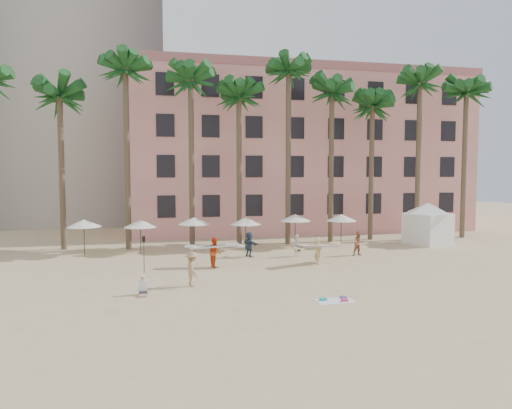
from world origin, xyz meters
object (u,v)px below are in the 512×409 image
object	(u,v)px
cabana	(428,220)
carrier_yellow	(318,249)
pink_hotel	(295,155)
carrier_white	(215,251)

from	to	relation	value
cabana	carrier_yellow	bearing A→B (deg)	-152.29
cabana	pink_hotel	bearing A→B (deg)	118.74
pink_hotel	carrier_white	size ratio (longest dim) A/B	11.09
carrier_white	pink_hotel	bearing A→B (deg)	60.39
carrier_yellow	cabana	bearing A→B (deg)	27.71
cabana	carrier_white	size ratio (longest dim) A/B	1.79
cabana	carrier_white	xyz separation A→B (m)	(-18.76, -5.76, -1.05)
pink_hotel	carrier_white	world-z (taller)	pink_hotel
cabana	carrier_white	world-z (taller)	cabana
cabana	carrier_yellow	size ratio (longest dim) A/B	1.73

